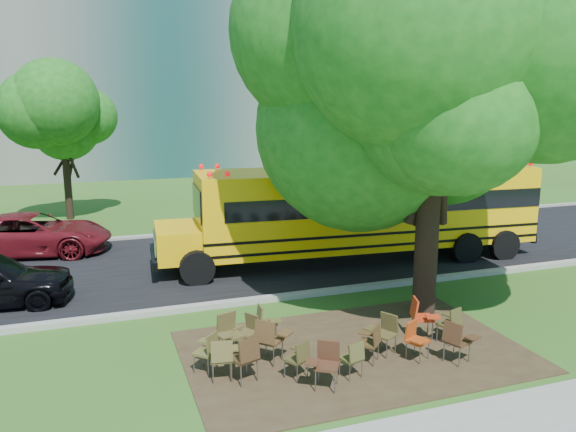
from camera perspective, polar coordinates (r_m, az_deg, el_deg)
name	(u,v)px	position (r m, az deg, el deg)	size (l,w,h in m)	color
ground	(301,349)	(12.23, 1.33, -13.35)	(160.00, 160.00, 0.00)	#305019
dirt_patch	(354,351)	(12.17, 6.72, -13.48)	(7.00, 4.50, 0.03)	#382819
asphalt_road	(226,261)	(18.54, -6.34, -4.57)	(80.00, 8.00, 0.04)	black
kerb_near	(261,300)	(14.84, -2.80, -8.48)	(80.00, 0.25, 0.14)	gray
kerb_far	(202,232)	(22.41, -8.72, -1.66)	(80.00, 0.25, 0.14)	gray
building_main	(22,18)	(46.92, -25.42, 17.68)	(38.00, 16.00, 22.00)	gray
building_right	(399,21)	(56.34, 11.19, 18.87)	(30.00, 16.00, 25.00)	gray
bg_tree_2	(63,123)	(26.41, -21.90, 8.72)	(4.80, 4.80, 6.62)	black
bg_tree_3	(356,104)	(27.14, 6.89, 11.24)	(5.60, 5.60, 7.84)	black
bg_tree_4	(508,118)	(30.73, 21.42, 9.29)	(5.00, 5.00, 6.85)	black
main_tree	(434,96)	(13.53, 14.62, 11.76)	(7.20, 7.20, 8.90)	black
school_bus	(365,208)	(18.46, 7.84, 0.83)	(12.51, 3.61, 3.02)	#F5B607
chair_0	(246,354)	(10.70, -4.24, -13.80)	(0.63, 0.70, 0.93)	#3F2916
chair_1	(223,355)	(10.79, -6.62, -13.86)	(0.63, 0.51, 0.87)	brown
chair_2	(299,356)	(10.82, 1.12, -13.99)	(0.53, 0.64, 0.79)	#433C1D
chair_3	(326,360)	(10.53, 3.86, -14.40)	(0.75, 0.59, 0.89)	#462819
chair_4	(354,355)	(10.93, 6.67, -13.87)	(0.52, 0.55, 0.77)	#48461F
chair_5	(415,337)	(11.83, 12.80, -11.89)	(0.55, 0.65, 0.81)	#A53D11
chair_6	(385,330)	(11.97, 9.81, -11.32)	(0.70, 0.58, 0.86)	#493F1F
chair_7	(457,338)	(11.85, 16.81, -11.79)	(0.70, 0.61, 0.90)	#442918
chair_8	(208,348)	(11.17, -8.12, -13.14)	(0.56, 0.71, 0.82)	brown
chair_9	(248,328)	(12.00, -4.12, -11.33)	(0.66, 0.53, 0.79)	brown
chair_10	(265,320)	(12.41, -2.33, -10.47)	(0.48, 0.54, 0.81)	brown
chair_11	(371,340)	(11.54, 8.45, -12.31)	(0.56, 0.70, 0.82)	#4A331A
chair_12	(421,314)	(12.82, 13.32, -9.70)	(0.57, 0.72, 0.93)	red
chair_13	(451,321)	(12.76, 16.27, -10.22)	(0.57, 0.64, 0.84)	#423D1C
chair_14	(270,337)	(11.34, -1.89, -12.16)	(0.82, 0.65, 0.95)	#51371D
chair_15	(229,331)	(11.69, -6.05, -11.54)	(0.64, 0.70, 0.93)	brown
bg_car_red	(32,234)	(20.99, -24.56, -1.69)	(2.38, 5.16, 1.43)	#5F1017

